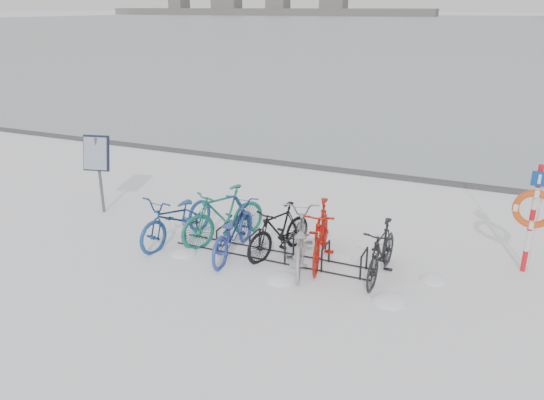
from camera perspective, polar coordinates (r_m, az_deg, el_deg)
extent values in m
plane|color=white|center=(10.30, -0.02, -6.09)|extent=(900.00, 900.00, 0.00)
cube|color=#919DA4|center=(163.57, 23.32, 16.99)|extent=(400.00, 298.00, 0.02)
cube|color=#3F3F42|center=(15.50, 8.75, 3.02)|extent=(400.00, 0.25, 0.10)
cylinder|color=black|center=(10.81, -9.29, -3.75)|extent=(0.04, 0.04, 0.44)
cylinder|color=black|center=(11.15, -8.08, -2.92)|extent=(0.04, 0.04, 0.44)
cylinder|color=black|center=(10.90, -8.74, -2.27)|extent=(0.04, 0.44, 0.04)
cylinder|color=black|center=(10.47, -5.95, -4.42)|extent=(0.04, 0.04, 0.44)
cylinder|color=black|center=(10.82, -4.81, -3.54)|extent=(0.04, 0.04, 0.44)
cylinder|color=black|center=(10.55, -5.41, -2.88)|extent=(0.04, 0.44, 0.04)
cylinder|color=black|center=(10.16, -2.39, -5.11)|extent=(0.04, 0.04, 0.44)
cylinder|color=black|center=(10.52, -1.34, -4.18)|extent=(0.04, 0.04, 0.44)
cylinder|color=black|center=(10.25, -1.87, -3.52)|extent=(0.04, 0.44, 0.04)
cylinder|color=black|center=(9.89, 1.39, -5.83)|extent=(0.04, 0.04, 0.44)
cylinder|color=black|center=(10.26, 2.32, -4.84)|extent=(0.04, 0.04, 0.44)
cylinder|color=black|center=(9.98, 1.88, -4.18)|extent=(0.04, 0.44, 0.04)
cylinder|color=black|center=(9.67, 5.36, -6.55)|extent=(0.04, 0.04, 0.44)
cylinder|color=black|center=(10.05, 6.16, -5.51)|extent=(0.04, 0.04, 0.44)
cylinder|color=black|center=(9.77, 5.82, -4.86)|extent=(0.04, 0.44, 0.04)
cylinder|color=black|center=(9.50, 9.51, -7.27)|extent=(0.04, 0.04, 0.44)
cylinder|color=black|center=(9.89, 10.16, -6.18)|extent=(0.04, 0.04, 0.44)
cylinder|color=black|center=(9.60, 9.92, -5.54)|extent=(0.04, 0.44, 0.04)
cylinder|color=black|center=(10.11, -0.52, -6.49)|extent=(4.00, 0.03, 0.03)
cylinder|color=black|center=(10.47, 0.46, -5.50)|extent=(4.00, 0.03, 0.03)
cylinder|color=#595B5E|center=(12.80, -18.03, 2.50)|extent=(0.07, 0.07, 1.78)
cube|color=black|center=(12.63, -18.38, 4.81)|extent=(0.65, 0.36, 0.80)
cube|color=#8C99AD|center=(12.61, -18.50, 4.76)|extent=(0.58, 0.29, 0.72)
cylinder|color=red|center=(10.71, 25.49, -5.92)|extent=(0.09, 0.09, 0.40)
cylinder|color=silver|center=(10.55, 25.82, -3.95)|extent=(0.09, 0.09, 0.40)
cylinder|color=red|center=(10.41, 26.15, -1.91)|extent=(0.09, 0.09, 0.40)
cylinder|color=silver|center=(10.28, 26.49, 0.18)|extent=(0.09, 0.09, 0.40)
cylinder|color=red|center=(10.16, 26.84, 2.32)|extent=(0.09, 0.09, 0.40)
torus|color=#D14913|center=(10.25, 26.36, -0.90)|extent=(0.71, 0.12, 0.71)
cube|color=navy|center=(10.09, 26.83, 2.04)|extent=(0.26, 0.03, 0.26)
cube|color=#515151|center=(295.60, -1.26, 19.58)|extent=(180.00, 12.00, 3.50)
cube|color=#515151|center=(309.35, -6.65, 20.18)|extent=(24.00, 10.00, 8.00)
cube|color=#515151|center=(284.35, 4.60, 20.16)|extent=(20.00, 10.00, 6.00)
imported|color=navy|center=(10.93, -10.13, -1.68)|extent=(1.06, 2.17, 1.09)
imported|color=#196B5B|center=(10.77, -5.24, -1.50)|extent=(1.43, 2.00, 1.18)
imported|color=#293F94|center=(10.24, -4.26, -3.09)|extent=(0.88, 2.04, 1.04)
imported|color=black|center=(10.21, 0.76, -3.15)|extent=(1.05, 1.78, 1.03)
imported|color=#929599|center=(9.81, 2.97, -4.14)|extent=(1.28, 2.11, 1.05)
imported|color=#AA1309|center=(9.95, 5.30, -3.45)|extent=(0.91, 2.00, 1.16)
imported|color=black|center=(9.55, 11.72, -5.27)|extent=(0.57, 1.75, 1.04)
ellipsoid|color=white|center=(11.26, -2.95, -3.72)|extent=(0.41, 0.41, 0.14)
ellipsoid|color=white|center=(10.61, 5.05, -5.34)|extent=(0.34, 0.34, 0.12)
ellipsoid|color=white|center=(10.55, -9.45, -5.71)|extent=(0.50, 0.50, 0.17)
ellipsoid|color=white|center=(9.88, 16.93, -8.24)|extent=(0.49, 0.49, 0.17)
ellipsoid|color=white|center=(11.89, -11.73, -2.81)|extent=(0.40, 0.40, 0.14)
ellipsoid|color=white|center=(9.48, 1.03, -8.55)|extent=(0.56, 0.56, 0.20)
ellipsoid|color=white|center=(9.04, 12.51, -10.60)|extent=(0.57, 0.57, 0.20)
ellipsoid|color=white|center=(10.35, 7.34, -6.13)|extent=(0.52, 0.52, 0.18)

